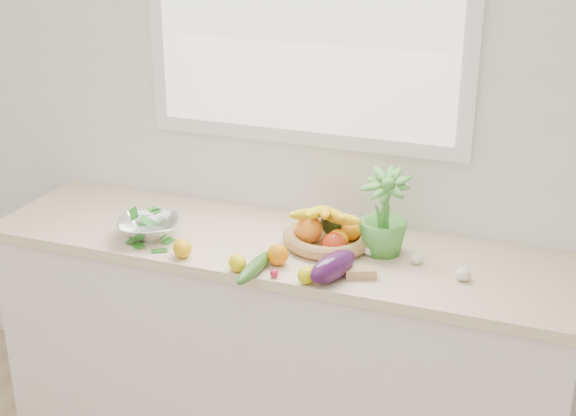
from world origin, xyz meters
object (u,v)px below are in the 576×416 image
at_px(apple, 334,245).
at_px(eggplant, 333,266).
at_px(colander_with_spinach, 148,223).
at_px(potted_herb, 384,213).
at_px(fruit_basket, 327,232).
at_px(cucumber, 255,267).

distance_m(apple, eggplant, 0.18).
relative_size(apple, colander_with_spinach, 0.29).
relative_size(eggplant, potted_herb, 0.71).
bearing_deg(eggplant, fruit_basket, 112.58).
distance_m(eggplant, cucumber, 0.27).
xyz_separation_m(apple, potted_herb, (0.16, 0.09, 0.11)).
height_order(eggplant, cucumber, eggplant).
height_order(apple, potted_herb, potted_herb).
xyz_separation_m(eggplant, colander_with_spinach, (-0.76, 0.07, 0.01)).
bearing_deg(cucumber, potted_herb, 41.76).
xyz_separation_m(eggplant, potted_herb, (0.10, 0.27, 0.11)).
xyz_separation_m(fruit_basket, colander_with_spinach, (-0.65, -0.19, 0.01)).
distance_m(cucumber, fruit_basket, 0.36).
relative_size(apple, eggplant, 0.39).
bearing_deg(potted_herb, eggplant, -110.85).
distance_m(apple, potted_herb, 0.21).
relative_size(apple, cucumber, 0.33).
bearing_deg(cucumber, eggplant, 12.87).
relative_size(cucumber, fruit_basket, 0.63).
relative_size(potted_herb, colander_with_spinach, 1.07).
bearing_deg(potted_herb, cucumber, -138.24).
distance_m(apple, cucumber, 0.32).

